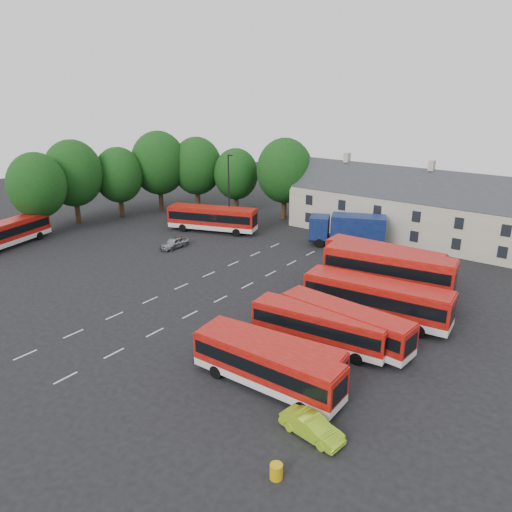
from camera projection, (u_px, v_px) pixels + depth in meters
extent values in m
plane|color=black|center=(166.00, 293.00, 46.86)|extent=(140.00, 140.00, 0.00)
cube|color=beige|center=(25.00, 355.00, 36.26)|extent=(0.15, 1.80, 0.01)
cube|color=beige|center=(73.00, 334.00, 39.29)|extent=(0.15, 1.80, 0.01)
cube|color=beige|center=(114.00, 316.00, 42.32)|extent=(0.15, 1.80, 0.01)
cube|color=beige|center=(150.00, 300.00, 45.35)|extent=(0.15, 1.80, 0.01)
cube|color=beige|center=(181.00, 286.00, 48.37)|extent=(0.15, 1.80, 0.01)
cube|color=beige|center=(209.00, 274.00, 51.40)|extent=(0.15, 1.80, 0.01)
cube|color=beige|center=(233.00, 264.00, 54.43)|extent=(0.15, 1.80, 0.01)
cube|color=beige|center=(255.00, 254.00, 57.46)|extent=(0.15, 1.80, 0.01)
cube|color=beige|center=(275.00, 245.00, 60.49)|extent=(0.15, 1.80, 0.01)
cube|color=beige|center=(66.00, 378.00, 33.44)|extent=(0.15, 1.80, 0.01)
cube|color=beige|center=(114.00, 353.00, 36.47)|extent=(0.15, 1.80, 0.01)
cube|color=beige|center=(155.00, 332.00, 39.50)|extent=(0.15, 1.80, 0.01)
cube|color=beige|center=(190.00, 315.00, 42.53)|extent=(0.15, 1.80, 0.01)
cube|color=beige|center=(221.00, 299.00, 45.56)|extent=(0.15, 1.80, 0.01)
cube|color=beige|center=(247.00, 285.00, 48.59)|extent=(0.15, 1.80, 0.01)
cube|color=beige|center=(271.00, 273.00, 51.62)|extent=(0.15, 1.80, 0.01)
cube|color=beige|center=(292.00, 263.00, 54.65)|extent=(0.15, 1.80, 0.01)
cube|color=beige|center=(310.00, 253.00, 57.68)|extent=(0.15, 1.80, 0.01)
cylinder|color=black|center=(42.00, 219.00, 64.45)|extent=(0.70, 0.70, 3.85)
ellipsoid|color=black|center=(37.00, 185.00, 62.98)|extent=(7.26, 7.26, 8.35)
cylinder|color=black|center=(77.00, 208.00, 69.50)|extent=(0.70, 0.70, 4.20)
ellipsoid|color=black|center=(73.00, 173.00, 67.89)|extent=(7.92, 7.92, 9.11)
cylinder|color=black|center=(121.00, 204.00, 73.01)|extent=(0.70, 0.70, 3.67)
ellipsoid|color=black|center=(119.00, 175.00, 71.60)|extent=(6.93, 6.93, 7.97)
cylinder|color=black|center=(161.00, 196.00, 76.31)|extent=(0.70, 0.70, 4.38)
ellipsoid|color=black|center=(159.00, 163.00, 74.63)|extent=(8.25, 8.25, 9.49)
cylinder|color=black|center=(198.00, 196.00, 77.14)|extent=(0.70, 0.70, 4.02)
ellipsoid|color=black|center=(197.00, 166.00, 75.60)|extent=(7.59, 7.59, 8.73)
cylinder|color=black|center=(236.00, 201.00, 75.37)|extent=(0.70, 0.70, 3.50)
ellipsoid|color=black|center=(236.00, 174.00, 74.02)|extent=(6.60, 6.60, 7.59)
cylinder|color=black|center=(284.00, 205.00, 71.51)|extent=(0.70, 0.70, 4.20)
ellipsoid|color=black|center=(285.00, 171.00, 69.89)|extent=(7.92, 7.92, 9.11)
cube|color=beige|center=(425.00, 221.00, 60.79)|extent=(35.00, 7.00, 5.50)
cube|color=#2D3035|center=(428.00, 199.00, 59.88)|extent=(35.70, 7.13, 7.13)
cube|color=beige|center=(347.00, 157.00, 64.76)|extent=(0.60, 0.90, 1.20)
cube|color=beige|center=(432.00, 165.00, 58.57)|extent=(0.60, 0.90, 1.20)
cube|color=silver|center=(266.00, 378.00, 32.17)|extent=(10.46, 2.49, 0.52)
cube|color=#A4110A|center=(266.00, 362.00, 31.77)|extent=(10.46, 2.49, 1.85)
cube|color=black|center=(266.00, 361.00, 31.76)|extent=(10.05, 2.54, 0.90)
cube|color=#A4110A|center=(267.00, 348.00, 31.45)|extent=(10.25, 2.40, 0.11)
cylinder|color=black|center=(216.00, 372.00, 33.28)|extent=(0.95, 0.28, 0.95)
cylinder|color=black|center=(320.00, 391.00, 31.22)|extent=(0.95, 0.28, 0.95)
cube|color=silver|center=(271.00, 367.00, 33.43)|extent=(10.25, 3.27, 0.50)
cube|color=#A4110A|center=(271.00, 352.00, 33.05)|extent=(10.25, 3.27, 1.79)
cube|color=black|center=(271.00, 351.00, 33.04)|extent=(9.86, 3.28, 0.87)
cube|color=#A4110A|center=(271.00, 339.00, 32.74)|extent=(10.04, 3.16, 0.11)
cylinder|color=black|center=(223.00, 364.00, 34.25)|extent=(0.94, 0.35, 0.92)
cylinder|color=black|center=(321.00, 377.00, 32.79)|extent=(0.94, 0.35, 0.92)
cube|color=silver|center=(319.00, 337.00, 37.24)|extent=(10.56, 3.46, 0.52)
cube|color=#A4110A|center=(320.00, 323.00, 36.85)|extent=(10.56, 3.46, 1.84)
cube|color=black|center=(320.00, 323.00, 36.84)|extent=(10.16, 3.48, 0.90)
cube|color=#A4110A|center=(320.00, 311.00, 36.53)|extent=(10.35, 3.35, 0.11)
cylinder|color=black|center=(273.00, 336.00, 38.05)|extent=(0.97, 0.36, 0.94)
cylinder|color=black|center=(366.00, 346.00, 36.61)|extent=(0.97, 0.36, 0.94)
cube|color=silver|center=(344.00, 334.00, 37.69)|extent=(10.72, 3.29, 0.53)
cube|color=#A4110A|center=(345.00, 320.00, 37.30)|extent=(10.72, 3.29, 1.87)
cube|color=black|center=(345.00, 319.00, 37.28)|extent=(10.30, 3.32, 0.91)
cube|color=#A4110A|center=(346.00, 308.00, 36.97)|extent=(10.50, 3.18, 0.12)
cylinder|color=black|center=(299.00, 328.00, 39.13)|extent=(0.98, 0.35, 0.96)
cylinder|color=black|center=(391.00, 347.00, 36.43)|extent=(0.98, 0.35, 0.96)
cube|color=silver|center=(375.00, 310.00, 41.34)|extent=(12.25, 3.94, 0.60)
cube|color=#A4110A|center=(377.00, 295.00, 40.89)|extent=(12.25, 3.94, 2.13)
cube|color=black|center=(377.00, 295.00, 40.87)|extent=(11.78, 3.96, 1.04)
cube|color=#A4110A|center=(378.00, 283.00, 40.52)|extent=(12.00, 3.81, 0.13)
cylinder|color=black|center=(326.00, 309.00, 42.30)|extent=(1.12, 0.42, 1.09)
cylinder|color=black|center=(426.00, 319.00, 40.58)|extent=(1.12, 0.42, 1.09)
cube|color=silver|center=(386.00, 293.00, 44.88)|extent=(11.58, 4.12, 0.57)
cube|color=#A4110A|center=(388.00, 272.00, 44.22)|extent=(11.58, 4.12, 3.45)
cube|color=black|center=(387.00, 279.00, 44.44)|extent=(11.14, 4.12, 0.98)
cube|color=#A4110A|center=(390.00, 253.00, 43.63)|extent=(11.34, 3.99, 0.12)
cylinder|color=black|center=(343.00, 293.00, 45.65)|extent=(1.06, 0.43, 1.03)
cylinder|color=black|center=(430.00, 299.00, 44.30)|extent=(1.06, 0.43, 1.03)
cube|color=black|center=(389.00, 265.00, 44.00)|extent=(11.14, 4.12, 0.98)
cube|color=silver|center=(381.00, 284.00, 47.05)|extent=(10.97, 2.66, 0.55)
cube|color=#A4110A|center=(383.00, 264.00, 46.41)|extent=(10.97, 2.66, 3.33)
cube|color=black|center=(383.00, 271.00, 46.63)|extent=(10.53, 2.71, 0.94)
cube|color=#A4110A|center=(385.00, 247.00, 45.85)|extent=(10.75, 2.56, 0.12)
cylinder|color=black|center=(342.00, 282.00, 48.21)|extent=(1.00, 0.29, 0.99)
cylinder|color=black|center=(422.00, 291.00, 46.08)|extent=(1.00, 0.29, 0.99)
cube|color=black|center=(384.00, 258.00, 46.20)|extent=(10.53, 2.71, 0.94)
cube|color=silver|center=(9.00, 240.00, 59.83)|extent=(4.96, 11.22, 0.55)
cube|color=#A4110A|center=(8.00, 230.00, 59.42)|extent=(4.96, 11.22, 1.94)
cube|color=black|center=(7.00, 230.00, 59.40)|extent=(4.92, 10.81, 0.95)
cube|color=#A4110A|center=(6.00, 222.00, 59.08)|extent=(4.82, 10.99, 0.12)
cylinder|color=black|center=(26.00, 234.00, 63.38)|extent=(0.50, 1.03, 1.00)
cube|color=silver|center=(213.00, 226.00, 65.77)|extent=(11.90, 6.46, 0.58)
cube|color=#A4110A|center=(212.00, 216.00, 65.33)|extent=(11.90, 6.46, 2.07)
cube|color=black|center=(212.00, 215.00, 65.31)|extent=(11.49, 6.36, 1.01)
cube|color=#A4110A|center=(212.00, 208.00, 64.97)|extent=(11.65, 6.28, 0.13)
cylinder|color=black|center=(183.00, 228.00, 65.81)|extent=(1.10, 0.64, 1.06)
cylinder|color=black|center=(242.00, 228.00, 65.93)|extent=(1.10, 0.64, 1.06)
cube|color=black|center=(346.00, 241.00, 59.92)|extent=(9.06, 5.64, 0.33)
cube|color=#0D1C4F|center=(319.00, 227.00, 60.16)|extent=(3.12, 3.41, 2.65)
cube|color=black|center=(311.00, 223.00, 60.25)|extent=(1.03, 2.20, 1.33)
cube|color=#0D1C4F|center=(358.00, 228.00, 59.09)|extent=(6.88, 5.02, 2.99)
cylinder|color=black|center=(319.00, 243.00, 59.51)|extent=(1.14, 0.72, 1.11)
cylinder|color=black|center=(375.00, 241.00, 60.38)|extent=(1.14, 0.72, 1.11)
imported|color=#9A9DA1|center=(174.00, 243.00, 59.34)|extent=(1.58, 3.83, 1.30)
imported|color=#A4D821|center=(312.00, 427.00, 27.76)|extent=(3.97, 1.84, 1.26)
cylinder|color=#C99F0B|center=(276.00, 471.00, 24.88)|extent=(0.66, 0.66, 0.82)
cylinder|color=black|center=(229.00, 194.00, 64.93)|extent=(0.18, 0.18, 9.96)
cube|color=black|center=(230.00, 155.00, 63.13)|extent=(0.61, 0.29, 0.18)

